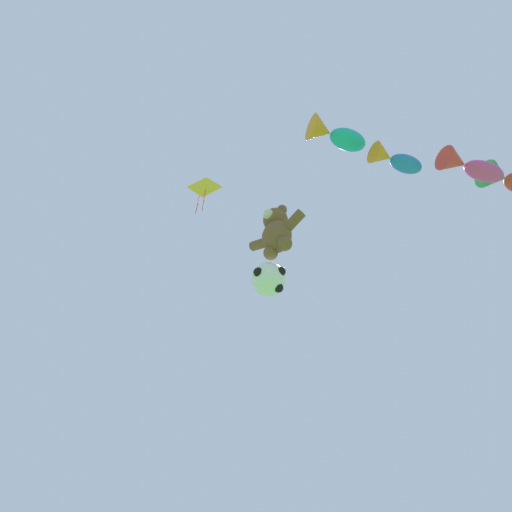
{
  "coord_description": "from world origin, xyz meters",
  "views": [
    {
      "loc": [
        4.11,
        0.31,
        1.24
      ],
      "look_at": [
        0.35,
        4.58,
        7.9
      ],
      "focal_mm": 24.0,
      "sensor_mm": 36.0,
      "label": 1
    }
  ],
  "objects_px": {
    "fish_kite_crimson": "(510,180)",
    "soccer_ball_kite": "(269,279)",
    "teddy_bear_kite": "(276,231)",
    "fish_kite_magenta": "(469,166)",
    "diamond_kite": "(204,188)",
    "fish_kite_cobalt": "(394,160)",
    "fish_kite_teal": "(334,135)"
  },
  "relations": [
    {
      "from": "teddy_bear_kite",
      "to": "fish_kite_cobalt",
      "type": "bearing_deg",
      "value": 24.86
    },
    {
      "from": "soccer_ball_kite",
      "to": "fish_kite_crimson",
      "type": "distance_m",
      "value": 10.12
    },
    {
      "from": "fish_kite_teal",
      "to": "diamond_kite",
      "type": "bearing_deg",
      "value": -162.38
    },
    {
      "from": "fish_kite_teal",
      "to": "diamond_kite",
      "type": "relative_size",
      "value": 0.89
    },
    {
      "from": "fish_kite_magenta",
      "to": "fish_kite_crimson",
      "type": "xyz_separation_m",
      "value": [
        1.01,
        1.9,
        0.48
      ]
    },
    {
      "from": "teddy_bear_kite",
      "to": "diamond_kite",
      "type": "distance_m",
      "value": 4.18
    },
    {
      "from": "soccer_ball_kite",
      "to": "fish_kite_cobalt",
      "type": "height_order",
      "value": "fish_kite_cobalt"
    },
    {
      "from": "fish_kite_cobalt",
      "to": "fish_kite_magenta",
      "type": "distance_m",
      "value": 2.64
    },
    {
      "from": "teddy_bear_kite",
      "to": "fish_kite_magenta",
      "type": "relative_size",
      "value": 0.86
    },
    {
      "from": "soccer_ball_kite",
      "to": "fish_kite_crimson",
      "type": "bearing_deg",
      "value": 37.21
    },
    {
      "from": "fish_kite_crimson",
      "to": "soccer_ball_kite",
      "type": "bearing_deg",
      "value": -142.79
    },
    {
      "from": "soccer_ball_kite",
      "to": "fish_kite_crimson",
      "type": "height_order",
      "value": "fish_kite_crimson"
    },
    {
      "from": "fish_kite_cobalt",
      "to": "fish_kite_magenta",
      "type": "xyz_separation_m",
      "value": [
        1.83,
        1.9,
        -0.06
      ]
    },
    {
      "from": "fish_kite_magenta",
      "to": "teddy_bear_kite",
      "type": "bearing_deg",
      "value": -147.02
    },
    {
      "from": "soccer_ball_kite",
      "to": "diamond_kite",
      "type": "distance_m",
      "value": 5.45
    },
    {
      "from": "diamond_kite",
      "to": "fish_kite_teal",
      "type": "bearing_deg",
      "value": 17.62
    },
    {
      "from": "teddy_bear_kite",
      "to": "soccer_ball_kite",
      "type": "bearing_deg",
      "value": 163.75
    },
    {
      "from": "fish_kite_cobalt",
      "to": "fish_kite_teal",
      "type": "bearing_deg",
      "value": -123.27
    },
    {
      "from": "teddy_bear_kite",
      "to": "fish_kite_magenta",
      "type": "bearing_deg",
      "value": 32.98
    },
    {
      "from": "fish_kite_magenta",
      "to": "soccer_ball_kite",
      "type": "bearing_deg",
      "value": -150.04
    },
    {
      "from": "diamond_kite",
      "to": "fish_kite_crimson",
      "type": "bearing_deg",
      "value": 38.54
    },
    {
      "from": "teddy_bear_kite",
      "to": "fish_kite_crimson",
      "type": "height_order",
      "value": "fish_kite_crimson"
    },
    {
      "from": "teddy_bear_kite",
      "to": "fish_kite_teal",
      "type": "distance_m",
      "value": 4.25
    },
    {
      "from": "soccer_ball_kite",
      "to": "fish_kite_teal",
      "type": "distance_m",
      "value": 5.89
    },
    {
      "from": "fish_kite_cobalt",
      "to": "soccer_ball_kite",
      "type": "bearing_deg",
      "value": -159.16
    },
    {
      "from": "soccer_ball_kite",
      "to": "fish_kite_magenta",
      "type": "xyz_separation_m",
      "value": [
        6.17,
        3.56,
        4.08
      ]
    },
    {
      "from": "teddy_bear_kite",
      "to": "fish_kite_cobalt",
      "type": "distance_m",
      "value": 4.92
    },
    {
      "from": "diamond_kite",
      "to": "fish_kite_magenta",
      "type": "bearing_deg",
      "value": 33.35
    },
    {
      "from": "fish_kite_teal",
      "to": "teddy_bear_kite",
      "type": "bearing_deg",
      "value": -178.5
    },
    {
      "from": "soccer_ball_kite",
      "to": "fish_kite_teal",
      "type": "xyz_separation_m",
      "value": [
        3.22,
        -0.07,
        4.93
      ]
    },
    {
      "from": "fish_kite_teal",
      "to": "fish_kite_magenta",
      "type": "relative_size",
      "value": 0.9
    },
    {
      "from": "soccer_ball_kite",
      "to": "fish_kite_teal",
      "type": "bearing_deg",
      "value": -1.2
    }
  ]
}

